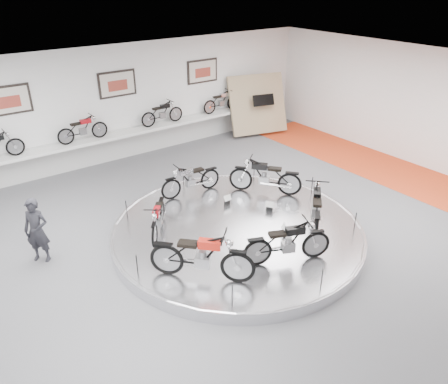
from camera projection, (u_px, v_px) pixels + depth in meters
floor at (244, 242)px, 11.08m from camera, size 16.00×16.00×0.00m
ceiling at (249, 84)px, 9.26m from camera, size 16.00×16.00×0.00m
wall_back at (119, 104)px, 15.18m from camera, size 16.00×0.00×16.00m
wall_right at (434, 111)px, 14.42m from camera, size 0.00×14.00×14.00m
orange_carpet_strip at (401, 175)px, 14.69m from camera, size 2.40×12.60×0.01m
dado_band at (124, 143)px, 15.82m from camera, size 15.68×0.04×1.10m
display_platform at (237, 232)px, 11.23m from camera, size 6.40×6.40×0.30m
platform_rim at (237, 228)px, 11.18m from camera, size 6.40×6.40×0.10m
shelf at (126, 133)px, 15.42m from camera, size 11.00×0.55×0.10m
poster_left at (8, 100)px, 12.97m from camera, size 1.35×0.06×0.88m
poster_center at (117, 84)px, 14.83m from camera, size 1.35×0.06×0.88m
poster_right at (203, 71)px, 16.69m from camera, size 1.35×0.06×0.88m
display_panel at (258, 104)px, 17.85m from camera, size 2.56×1.52×2.30m
shelf_bike_b at (83, 131)px, 14.43m from camera, size 1.22×0.43×0.73m
shelf_bike_c at (162, 115)px, 16.02m from camera, size 1.22×0.43×0.73m
shelf_bike_d at (221, 103)px, 17.46m from camera, size 1.22×0.43×0.73m
bike_a at (265, 176)px, 12.64m from camera, size 1.64×1.81×1.07m
bike_b at (191, 179)px, 12.59m from camera, size 1.65×0.68×0.95m
bike_c at (158, 218)px, 10.72m from camera, size 1.32×1.50×0.87m
bike_d at (202, 256)px, 9.06m from camera, size 1.80×1.87×1.13m
bike_e at (287, 242)px, 9.62m from camera, size 1.82×1.25×1.01m
bike_f at (316, 207)px, 11.03m from camera, size 1.71×1.69×1.04m
visitor at (37, 231)px, 10.05m from camera, size 0.69×0.68×1.61m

